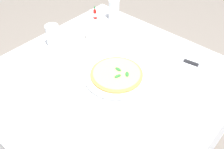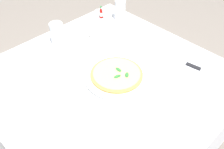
% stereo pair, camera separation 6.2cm
% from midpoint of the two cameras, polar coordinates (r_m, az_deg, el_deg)
% --- Properties ---
extents(dining_table, '(1.07, 1.07, 0.73)m').
position_cam_midpoint_polar(dining_table, '(1.32, -2.30, -4.92)').
color(dining_table, white).
rests_on(dining_table, ground_plane).
extents(pizza_plate, '(0.31, 0.31, 0.02)m').
position_cam_midpoint_polar(pizza_plate, '(1.22, -0.43, -0.34)').
color(pizza_plate, white).
rests_on(pizza_plate, dining_table).
extents(pizza, '(0.25, 0.25, 0.02)m').
position_cam_midpoint_polar(pizza, '(1.21, -0.42, 0.14)').
color(pizza, '#C68E47').
rests_on(pizza, pizza_plate).
extents(coffee_cup_far_left, '(0.13, 0.13, 0.07)m').
position_cam_midpoint_polar(coffee_cup_far_left, '(1.47, -5.59, 8.74)').
color(coffee_cup_far_left, white).
rests_on(coffee_cup_far_left, dining_table).
extents(coffee_cup_left_edge, '(0.13, 0.13, 0.07)m').
position_cam_midpoint_polar(coffee_cup_left_edge, '(1.27, -15.53, 1.22)').
color(coffee_cup_left_edge, white).
rests_on(coffee_cup_left_edge, dining_table).
extents(water_glass_near_left, '(0.07, 0.07, 0.13)m').
position_cam_midpoint_polar(water_glass_near_left, '(1.45, -14.09, 8.17)').
color(water_glass_near_left, white).
rests_on(water_glass_near_left, dining_table).
extents(water_glass_center_back, '(0.07, 0.07, 0.13)m').
position_cam_midpoint_polar(water_glass_center_back, '(1.65, -0.67, 14.03)').
color(water_glass_center_back, white).
rests_on(water_glass_center_back, dining_table).
extents(napkin_folded, '(0.23, 0.14, 0.02)m').
position_cam_midpoint_polar(napkin_folded, '(1.34, 14.02, 2.74)').
color(napkin_folded, white).
rests_on(napkin_folded, dining_table).
extents(dinner_knife, '(0.20, 0.05, 0.01)m').
position_cam_midpoint_polar(dinner_knife, '(1.33, 14.01, 3.24)').
color(dinner_knife, silver).
rests_on(dinner_knife, napkin_folded).
extents(hot_sauce_bottle, '(0.02, 0.02, 0.08)m').
position_cam_midpoint_polar(hot_sauce_bottle, '(1.67, -4.94, 13.40)').
color(hot_sauce_bottle, '#B7140F').
rests_on(hot_sauce_bottle, dining_table).
extents(salt_shaker, '(0.03, 0.03, 0.06)m').
position_cam_midpoint_polar(salt_shaker, '(1.69, -5.85, 13.30)').
color(salt_shaker, white).
rests_on(salt_shaker, dining_table).
extents(pepper_shaker, '(0.03, 0.03, 0.06)m').
position_cam_midpoint_polar(pepper_shaker, '(1.66, -3.97, 12.96)').
color(pepper_shaker, white).
rests_on(pepper_shaker, dining_table).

